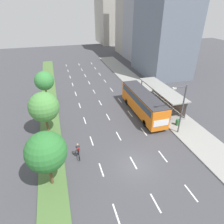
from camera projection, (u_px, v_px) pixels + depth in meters
The scene contains 18 objects.
ground_plane at pixel (135, 166), 20.40m from camera, with size 140.00×140.00×0.00m, color #424247.
median_strip at pixel (49, 97), 35.06m from camera, with size 2.60×52.00×0.12m, color #4C7038.
sidewalk_right at pixel (140, 87), 39.43m from camera, with size 4.50×52.00×0.15m, color gray.
lane_divider_left at pixel (78, 99), 34.58m from camera, with size 0.14×46.92×0.01m.
lane_divider_center at pixel (97, 97), 35.45m from camera, with size 0.14×46.92×0.01m.
lane_divider_right at pixel (115, 95), 36.33m from camera, with size 0.14×46.92×0.01m.
bus_shelter at pixel (163, 95), 31.65m from camera, with size 2.90×10.97×2.86m.
bus at pixel (143, 101), 29.11m from camera, with size 2.54×11.29×3.37m.
cyclist at pixel (78, 151), 21.23m from camera, with size 0.46×1.82×1.71m.
median_tree_nearest at pixel (46, 152), 16.52m from camera, with size 3.57×3.57×5.51m.
median_tree_second at pixel (44, 107), 23.86m from camera, with size 3.72×3.72×5.50m.
median_tree_third at pixel (44, 81), 31.10m from camera, with size 3.04×3.04×5.44m.
streetlight at pixel (181, 107), 23.65m from camera, with size 1.91×0.24×6.50m.
trash_bin at pixel (177, 122), 26.77m from camera, with size 0.52×0.52×0.85m, color #286B38.
building_near_right at pixel (164, 34), 43.55m from camera, with size 9.26×13.80×17.75m, color slate.
building_mid_right at pixel (147, 22), 53.26m from camera, with size 9.01×13.74×20.97m, color #8E939E.
building_far_right at pixel (130, 7), 59.98m from camera, with size 6.25×9.15×27.91m, color #A39E93.
building_tall_right at pixel (112, 18), 80.24m from camera, with size 11.03×15.35×19.22m, color #A39E93.
Camera 1 is at (-6.62, -13.81, 14.79)m, focal length 31.45 mm.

